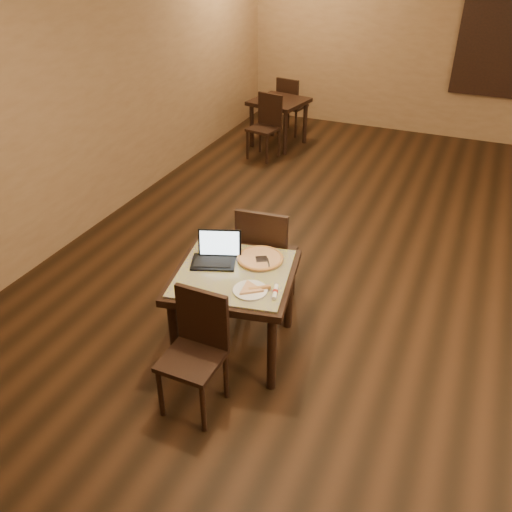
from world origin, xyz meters
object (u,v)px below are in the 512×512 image
at_px(other_table_b_chair_near, 266,123).
at_px(tiled_table, 234,283).
at_px(chair_main_near, 197,345).
at_px(chair_main_far, 265,254).
at_px(other_table_b, 279,108).
at_px(other_table_b_chair_far, 290,103).
at_px(pizza_pan, 260,260).
at_px(laptop, 216,253).

bearing_deg(other_table_b_chair_near, tiled_table, -60.61).
height_order(chair_main_near, chair_main_far, chair_main_far).
bearing_deg(chair_main_far, other_table_b, -75.92).
xyz_separation_m(chair_main_far, other_table_b_chair_far, (-1.47, 4.59, -0.07)).
relative_size(tiled_table, other_table_b_chair_near, 1.16).
xyz_separation_m(pizza_pan, other_table_b_chair_far, (-1.58, 4.96, -0.25)).
xyz_separation_m(tiled_table, pizza_pan, (0.12, 0.24, 0.11)).
bearing_deg(laptop, other_table_b, 84.78).
relative_size(laptop, other_table_b_chair_far, 0.44).
height_order(chair_main_far, other_table_b_chair_far, chair_main_far).
relative_size(chair_main_near, other_table_b, 1.05).
bearing_deg(chair_main_near, other_table_b_chair_near, 107.58).
bearing_deg(other_table_b, tiled_table, -62.53).
height_order(tiled_table, other_table_b, tiled_table).
distance_m(chair_main_far, pizza_pan, 0.43).
height_order(chair_main_near, laptop, laptop).
relative_size(chair_main_near, laptop, 2.30).
xyz_separation_m(tiled_table, chair_main_far, (0.01, 0.61, -0.07)).
xyz_separation_m(laptop, pizza_pan, (0.32, 0.14, -0.06)).
xyz_separation_m(chair_main_near, chair_main_far, (0.01, 1.23, 0.06)).
bearing_deg(chair_main_far, other_table_b_chair_near, -73.37).
distance_m(tiled_table, other_table_b_chair_far, 5.40).
bearing_deg(other_table_b_chair_near, chair_main_far, -57.46).
distance_m(chair_main_near, other_table_b_chair_far, 6.00).
height_order(tiled_table, other_table_b_chair_near, other_table_b_chair_near).
distance_m(chair_main_far, other_table_b_chair_near, 3.79).
xyz_separation_m(tiled_table, other_table_b_chair_near, (-1.43, 4.12, -0.14)).
bearing_deg(other_table_b, chair_main_far, -60.01).
bearing_deg(other_table_b_chair_far, pizza_pan, 117.90).
bearing_deg(pizza_pan, other_table_b_chair_near, 111.79).
bearing_deg(laptop, chair_main_far, 46.97).
relative_size(tiled_table, other_table_b, 1.22).
height_order(tiled_table, chair_main_near, chair_main_near).
bearing_deg(laptop, other_table_b_chair_far, 83.37).
bearing_deg(other_table_b_chair_near, pizza_pan, -57.98).
relative_size(chair_main_far, other_table_b_chair_near, 1.13).
bearing_deg(tiled_table, laptop, 141.54).
height_order(tiled_table, other_table_b_chair_far, other_table_b_chair_far).
height_order(chair_main_near, other_table_b, chair_main_near).
height_order(laptop, pizza_pan, laptop).
bearing_deg(other_table_b_chair_near, other_table_b_chair_far, 101.76).
bearing_deg(pizza_pan, laptop, -157.08).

